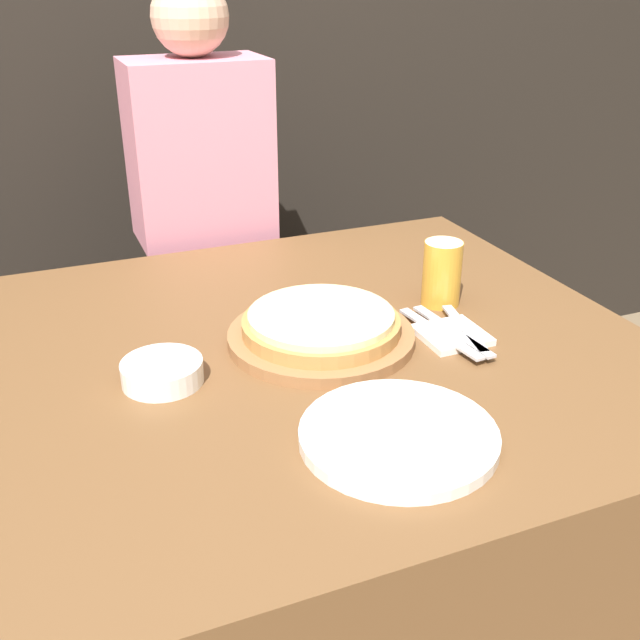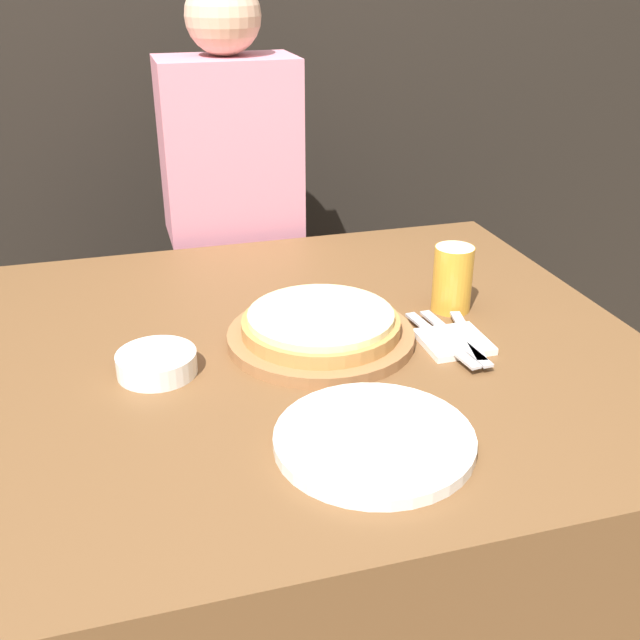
% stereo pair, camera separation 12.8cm
% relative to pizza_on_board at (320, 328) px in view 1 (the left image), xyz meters
% --- Properties ---
extents(dining_table, '(1.19, 1.06, 0.76)m').
position_rel_pizza_on_board_xyz_m(dining_table, '(-0.04, -0.00, -0.40)').
color(dining_table, brown).
rests_on(dining_table, ground_plane).
extents(pizza_on_board, '(0.32, 0.32, 0.06)m').
position_rel_pizza_on_board_xyz_m(pizza_on_board, '(0.00, 0.00, 0.00)').
color(pizza_on_board, '#99663D').
rests_on(pizza_on_board, dining_table).
extents(beer_glass, '(0.07, 0.07, 0.13)m').
position_rel_pizza_on_board_xyz_m(beer_glass, '(0.27, 0.06, 0.04)').
color(beer_glass, gold).
rests_on(beer_glass, dining_table).
extents(dinner_plate, '(0.28, 0.28, 0.02)m').
position_rel_pizza_on_board_xyz_m(dinner_plate, '(-0.01, -0.32, -0.02)').
color(dinner_plate, white).
rests_on(dinner_plate, dining_table).
extents(side_bowl, '(0.13, 0.13, 0.04)m').
position_rel_pizza_on_board_xyz_m(side_bowl, '(-0.28, -0.04, -0.01)').
color(side_bowl, white).
rests_on(side_bowl, dining_table).
extents(napkin_stack, '(0.11, 0.11, 0.01)m').
position_rel_pizza_on_board_xyz_m(napkin_stack, '(0.22, -0.08, -0.02)').
color(napkin_stack, white).
rests_on(napkin_stack, dining_table).
extents(fork, '(0.04, 0.22, 0.00)m').
position_rel_pizza_on_board_xyz_m(fork, '(0.19, -0.08, -0.01)').
color(fork, silver).
rests_on(fork, napkin_stack).
extents(dinner_knife, '(0.04, 0.22, 0.00)m').
position_rel_pizza_on_board_xyz_m(dinner_knife, '(0.22, -0.08, -0.01)').
color(dinner_knife, silver).
rests_on(dinner_knife, napkin_stack).
extents(spoon, '(0.05, 0.19, 0.00)m').
position_rel_pizza_on_board_xyz_m(spoon, '(0.24, -0.08, -0.01)').
color(spoon, silver).
rests_on(spoon, napkin_stack).
extents(diner_person, '(0.32, 0.20, 1.33)m').
position_rel_pizza_on_board_xyz_m(diner_person, '(-0.03, 0.67, -0.13)').
color(diner_person, '#33333D').
rests_on(diner_person, ground_plane).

